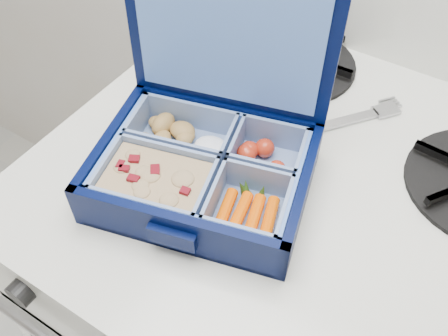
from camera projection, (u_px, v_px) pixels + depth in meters
The scene contains 4 objects.
stove at pixel (278, 319), 0.84m from camera, with size 0.53×0.53×0.80m, color silver, non-canonical shape.
bento_box at pixel (204, 171), 0.50m from camera, with size 0.21×0.16×0.05m, color black, non-canonical shape.
burner_grate_rear at pixel (294, 60), 0.64m from camera, with size 0.16×0.16×0.02m, color black.
fork at pixel (321, 127), 0.57m from camera, with size 0.02×0.18×0.01m, color #AAAAAF, non-canonical shape.
Camera 1 is at (0.37, 1.36, 1.20)m, focal length 40.00 mm.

